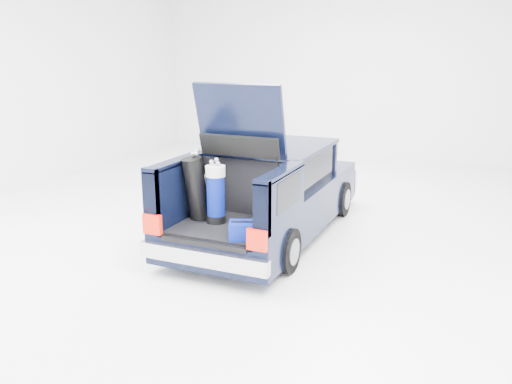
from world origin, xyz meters
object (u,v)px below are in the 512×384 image
at_px(car, 271,192).
at_px(black_golf_bag, 196,188).
at_px(red_suitcase, 269,206).
at_px(blue_golf_bag, 216,194).
at_px(blue_duffel, 247,230).

xyz_separation_m(car, black_golf_bag, (-0.50, -1.53, 0.38)).
bearing_deg(red_suitcase, car, 126.41).
distance_m(black_golf_bag, blue_golf_bag, 0.31).
height_order(red_suitcase, black_golf_bag, black_golf_bag).
bearing_deg(blue_duffel, car, 80.12).
distance_m(black_golf_bag, blue_duffel, 1.11).
xyz_separation_m(red_suitcase, blue_golf_bag, (-0.69, -0.21, 0.15)).
height_order(black_golf_bag, blue_duffel, black_golf_bag).
distance_m(car, red_suitcase, 1.42).
xyz_separation_m(black_golf_bag, blue_duffel, (0.96, -0.44, -0.34)).
relative_size(black_golf_bag, blue_golf_bag, 1.11).
bearing_deg(blue_golf_bag, red_suitcase, -6.27).
bearing_deg(black_golf_bag, blue_golf_bag, 22.33).
relative_size(car, black_golf_bag, 4.66).
bearing_deg(black_golf_bag, car, 94.74).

